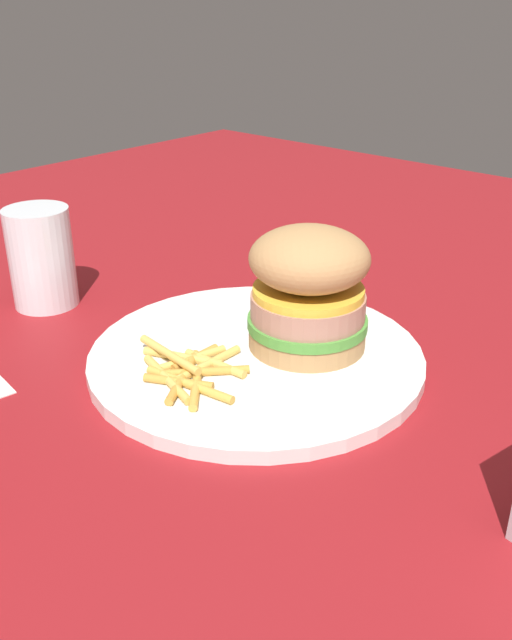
% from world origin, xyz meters
% --- Properties ---
extents(ground_plane, '(1.60, 1.60, 0.00)m').
position_xyz_m(ground_plane, '(0.00, 0.00, 0.00)').
color(ground_plane, maroon).
extents(plate, '(0.29, 0.29, 0.01)m').
position_xyz_m(plate, '(0.02, 0.02, 0.01)').
color(plate, white).
rests_on(plate, ground_plane).
extents(sandwich, '(0.10, 0.10, 0.11)m').
position_xyz_m(sandwich, '(0.06, -0.01, 0.07)').
color(sandwich, tan).
rests_on(sandwich, plate).
extents(fries_pile, '(0.10, 0.12, 0.01)m').
position_xyz_m(fries_pile, '(-0.04, 0.03, 0.02)').
color(fries_pile, gold).
rests_on(fries_pile, plate).
extents(drink_glass, '(0.06, 0.06, 0.10)m').
position_xyz_m(drink_glass, '(-0.02, 0.26, 0.05)').
color(drink_glass, silver).
rests_on(drink_glass, ground_plane).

